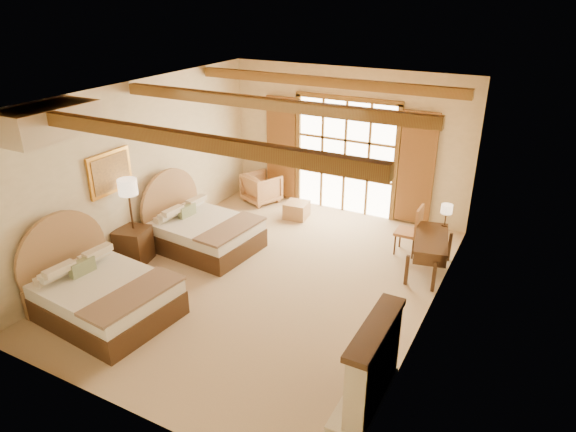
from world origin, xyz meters
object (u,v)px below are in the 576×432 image
Objects in this scene: bed_far at (199,229)px; nightstand at (134,245)px; bed_near at (98,291)px; desk at (430,253)px; armchair at (262,188)px.

bed_far is 1.28m from nightstand.
nightstand is (-0.72, 1.52, -0.07)m from bed_near.
bed_near reaches higher than desk.
bed_near is 3.25× the size of nightstand.
bed_far is 2.58m from armchair.
bed_far is 2.69× the size of armchair.
armchair is at bearing 97.71° from bed_far.
armchair is (-0.12, 5.16, -0.05)m from bed_near.
nightstand is (-0.72, -1.06, -0.05)m from bed_far.
desk is at bearing 19.93° from bed_far.
bed_far is at bearing 42.35° from nightstand.
nightstand is at bearing 103.72° from armchair.
desk is (4.34, -1.46, 0.03)m from armchair.
bed_near reaches higher than armchair.
nightstand is at bearing 120.78° from bed_near.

